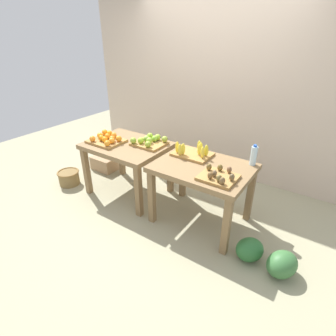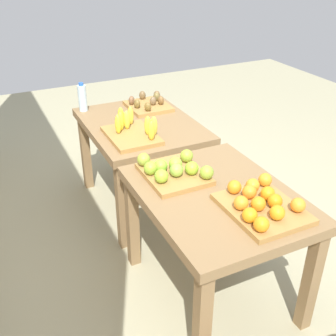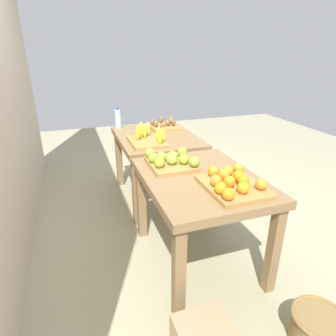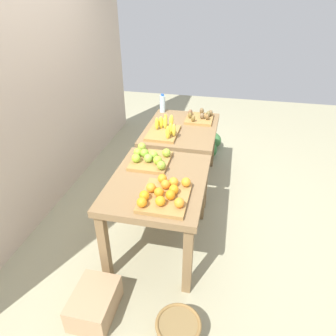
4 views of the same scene
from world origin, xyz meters
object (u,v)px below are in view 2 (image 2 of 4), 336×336
at_px(display_table_left, 216,209).
at_px(display_table_right, 141,135).
at_px(watermelon_pile, 136,143).
at_px(apple_bin, 173,170).
at_px(water_bottle, 82,98).
at_px(banana_crate, 132,131).
at_px(kiwi_bin, 148,104).
at_px(orange_bin, 261,204).

xyz_separation_m(display_table_left, display_table_right, (1.12, 0.00, 0.00)).
bearing_deg(watermelon_pile, apple_bin, 166.12).
height_order(display_table_left, water_bottle, water_bottle).
height_order(display_table_right, banana_crate, banana_crate).
xyz_separation_m(display_table_right, watermelon_pile, (0.87, -0.29, -0.51)).
distance_m(apple_bin, watermelon_pile, 1.90).
height_order(kiwi_bin, watermelon_pile, kiwi_bin).
xyz_separation_m(display_table_left, orange_bin, (-0.25, -0.11, 0.15)).
xyz_separation_m(apple_bin, watermelon_pile, (1.73, -0.43, -0.66)).
relative_size(display_table_right, kiwi_bin, 2.89).
bearing_deg(water_bottle, kiwi_bin, -108.91).
xyz_separation_m(apple_bin, banana_crate, (0.63, 0.01, 0.00)).
distance_m(apple_bin, banana_crate, 0.63).
xyz_separation_m(display_table_left, apple_bin, (0.27, 0.14, 0.15)).
xyz_separation_m(display_table_left, banana_crate, (0.90, 0.15, 0.15)).
height_order(banana_crate, water_bottle, water_bottle).
relative_size(display_table_left, apple_bin, 2.58).
relative_size(display_table_right, watermelon_pile, 1.55).
height_order(display_table_left, display_table_right, same).
height_order(display_table_right, watermelon_pile, display_table_right).
relative_size(orange_bin, kiwi_bin, 1.22).
distance_m(kiwi_bin, watermelon_pile, 0.90).
bearing_deg(banana_crate, display_table_left, -170.43).
distance_m(apple_bin, kiwi_bin, 1.16).
distance_m(banana_crate, watermelon_pile, 1.35).
bearing_deg(water_bottle, apple_bin, -171.83).
height_order(water_bottle, watermelon_pile, water_bottle).
bearing_deg(display_table_right, orange_bin, -175.31).
bearing_deg(orange_bin, display_table_right, 4.69).
height_order(orange_bin, kiwi_bin, orange_bin).
xyz_separation_m(display_table_right, kiwi_bin, (0.26, -0.18, 0.14)).
bearing_deg(display_table_left, watermelon_pile, -8.17).
relative_size(display_table_left, banana_crate, 2.36).
height_order(banana_crate, kiwi_bin, banana_crate).
bearing_deg(banana_crate, watermelon_pile, -21.82).
distance_m(display_table_left, banana_crate, 0.92).
relative_size(display_table_left, display_table_right, 1.00).
xyz_separation_m(banana_crate, watermelon_pile, (1.09, -0.44, -0.66)).
bearing_deg(orange_bin, apple_bin, 26.23).
bearing_deg(kiwi_bin, apple_bin, 164.09).
distance_m(orange_bin, water_bottle, 1.85).
relative_size(banana_crate, watermelon_pile, 0.66).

